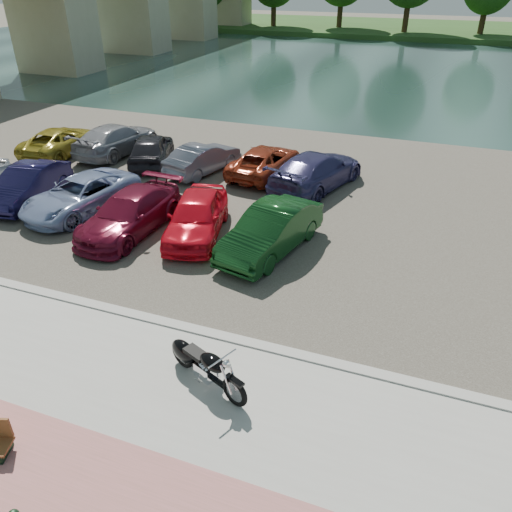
{
  "coord_description": "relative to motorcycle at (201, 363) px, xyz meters",
  "views": [
    {
      "loc": [
        3.46,
        -6.62,
        7.93
      ],
      "look_at": [
        -0.62,
        4.33,
        1.1
      ],
      "focal_mm": 35.0,
      "sensor_mm": 36.0,
      "label": 1
    }
  ],
  "objects": [
    {
      "name": "ground",
      "position": [
        0.47,
        -0.52,
        -0.56
      ],
      "size": [
        200.0,
        200.0,
        0.0
      ],
      "primitive_type": "plane",
      "color": "#595447",
      "rests_on": "ground"
    },
    {
      "name": "promenade",
      "position": [
        0.47,
        -1.52,
        -0.51
      ],
      "size": [
        60.0,
        6.0,
        0.1
      ],
      "primitive_type": "cube",
      "color": "#A6A39C",
      "rests_on": "ground"
    },
    {
      "name": "pink_path",
      "position": [
        0.47,
        -3.02,
        -0.46
      ],
      "size": [
        60.0,
        2.0,
        0.01
      ],
      "primitive_type": "cube",
      "color": "#9D6059",
      "rests_on": "promenade"
    },
    {
      "name": "kerb",
      "position": [
        0.47,
        1.48,
        -0.49
      ],
      "size": [
        60.0,
        0.3,
        0.14
      ],
      "primitive_type": "cube",
      "color": "#A6A39C",
      "rests_on": "ground"
    },
    {
      "name": "parking_lot",
      "position": [
        0.47,
        10.48,
        -0.54
      ],
      "size": [
        60.0,
        18.0,
        0.04
      ],
      "primitive_type": "cube",
      "color": "#413C34",
      "rests_on": "ground"
    },
    {
      "name": "river",
      "position": [
        0.47,
        39.48,
        -0.56
      ],
      "size": [
        120.0,
        40.0,
        0.0
      ],
      "primitive_type": "cube",
      "color": "#1B312D",
      "rests_on": "ground"
    },
    {
      "name": "far_bank",
      "position": [
        0.47,
        71.48,
        -0.26
      ],
      "size": [
        120.0,
        24.0,
        0.6
      ],
      "primitive_type": "cube",
      "color": "#234B1B",
      "rests_on": "ground"
    },
    {
      "name": "motorcycle",
      "position": [
        0.0,
        0.0,
        0.0
      ],
      "size": [
        2.21,
        1.14,
        1.05
      ],
      "rotation": [
        0.0,
        0.0,
        -0.4
      ],
      "color": "black",
      "rests_on": "promenade"
    },
    {
      "name": "car_1",
      "position": [
        -10.4,
        6.43,
        0.15
      ],
      "size": [
        2.02,
        4.26,
        1.35
      ],
      "primitive_type": "imported",
      "rotation": [
        0.0,
        0.0,
        0.15
      ],
      "color": "#151137",
      "rests_on": "parking_lot"
    },
    {
      "name": "car_2",
      "position": [
        -7.95,
        6.39,
        0.12
      ],
      "size": [
        2.98,
        4.91,
        1.27
      ],
      "primitive_type": "imported",
      "rotation": [
        0.0,
        0.0,
        -0.2
      ],
      "color": "#8294BE",
      "rests_on": "parking_lot"
    },
    {
      "name": "car_3",
      "position": [
        -5.37,
        5.63,
        0.15
      ],
      "size": [
        2.07,
        4.68,
        1.34
      ],
      "primitive_type": "imported",
      "rotation": [
        0.0,
        0.0,
        -0.04
      ],
      "color": "maroon",
      "rests_on": "parking_lot"
    },
    {
      "name": "car_4",
      "position": [
        -3.13,
        6.17,
        0.19
      ],
      "size": [
        2.67,
        4.47,
        1.43
      ],
      "primitive_type": "imported",
      "rotation": [
        0.0,
        0.0,
        0.25
      ],
      "color": "red",
      "rests_on": "parking_lot"
    },
    {
      "name": "car_5",
      "position": [
        -0.47,
        6.0,
        0.2
      ],
      "size": [
        2.42,
        4.58,
        1.43
      ],
      "primitive_type": "imported",
      "rotation": [
        0.0,
        0.0,
        -0.22
      ],
      "color": "#0F3916",
      "rests_on": "parking_lot"
    },
    {
      "name": "car_6",
      "position": [
        -13.02,
        11.51,
        0.1
      ],
      "size": [
        2.37,
        4.62,
        1.25
      ],
      "primitive_type": "imported",
      "rotation": [
        0.0,
        0.0,
        3.21
      ],
      "color": "olive",
      "rests_on": "parking_lot"
    },
    {
      "name": "car_7",
      "position": [
        -10.51,
        12.47,
        0.18
      ],
      "size": [
        2.43,
        5.01,
        1.41
      ],
      "primitive_type": "imported",
      "rotation": [
        0.0,
        0.0,
        3.04
      ],
      "color": "#93929A",
      "rests_on": "parking_lot"
    },
    {
      "name": "car_8",
      "position": [
        -8.2,
        11.79,
        0.17
      ],
      "size": [
        2.98,
        4.38,
        1.39
      ],
      "primitive_type": "imported",
      "rotation": [
        0.0,
        0.0,
        3.51
      ],
      "color": "black",
      "rests_on": "parking_lot"
    },
    {
      "name": "car_9",
      "position": [
        -5.51,
        11.6,
        0.11
      ],
      "size": [
        2.27,
        4.04,
        1.26
      ],
      "primitive_type": "imported",
      "rotation": [
        0.0,
        0.0,
        2.88
      ],
      "color": "slate",
      "rests_on": "parking_lot"
    },
    {
      "name": "car_10",
      "position": [
        -2.9,
        12.25,
        0.09
      ],
      "size": [
        2.38,
        4.53,
        1.21
      ],
      "primitive_type": "imported",
      "rotation": [
        0.0,
        0.0,
        3.06
      ],
      "color": "maroon",
      "rests_on": "parking_lot"
    },
    {
      "name": "car_11",
      "position": [
        -0.46,
        11.6,
        0.21
      ],
      "size": [
        3.4,
        5.45,
        1.47
      ],
      "primitive_type": "imported",
      "rotation": [
        0.0,
        0.0,
        2.86
      ],
      "color": "navy",
      "rests_on": "parking_lot"
    }
  ]
}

